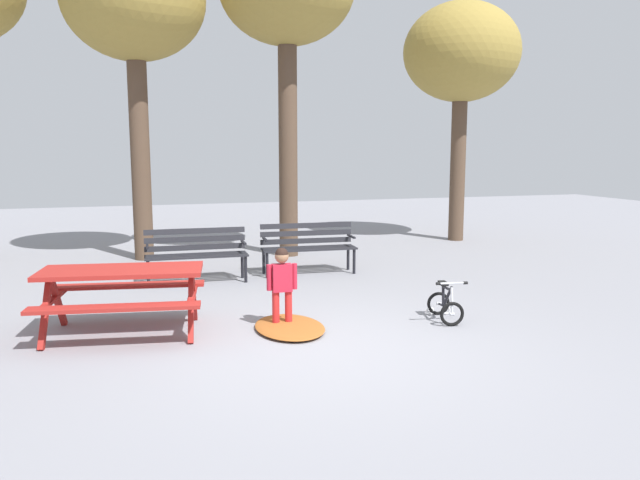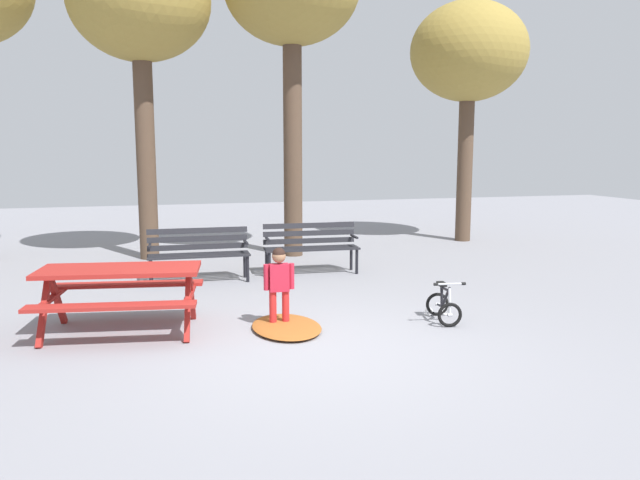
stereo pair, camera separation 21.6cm
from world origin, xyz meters
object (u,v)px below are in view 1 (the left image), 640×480
at_px(park_bench_left, 308,244).
at_px(kids_bicycle, 445,305).
at_px(picnic_table, 122,284).
at_px(park_bench_far_left, 196,250).
at_px(child_standing, 282,281).

bearing_deg(park_bench_left, kids_bicycle, -76.31).
bearing_deg(picnic_table, park_bench_left, 42.77).
bearing_deg(park_bench_far_left, picnic_table, -112.85).
xyz_separation_m(child_standing, kids_bicycle, (2.01, -0.29, -0.36)).
relative_size(child_standing, kids_bicycle, 1.60).
xyz_separation_m(picnic_table, kids_bicycle, (3.82, -0.57, -0.39)).
height_order(park_bench_left, kids_bicycle, park_bench_left).
relative_size(picnic_table, child_standing, 2.05).
bearing_deg(child_standing, kids_bicycle, -8.29).
distance_m(picnic_table, park_bench_far_left, 2.84).
distance_m(picnic_table, kids_bicycle, 3.88).
xyz_separation_m(park_bench_far_left, kids_bicycle, (2.72, -3.19, -0.31)).
bearing_deg(park_bench_far_left, park_bench_left, 4.95).
distance_m(park_bench_left, child_standing, 3.28).
bearing_deg(kids_bicycle, child_standing, 171.71).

